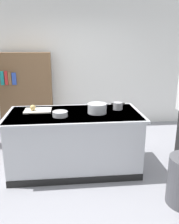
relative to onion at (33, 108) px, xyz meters
The scene contains 9 objects.
ground_plane 1.15m from the onion, 12.68° to the right, with size 10.00×10.00×0.00m, color gray.
back_wall 2.12m from the onion, 72.75° to the left, with size 6.40×0.12×3.00m, color white.
counter_island 0.80m from the onion, 12.72° to the right, with size 1.98×0.98×0.90m.
cutting_board 0.09m from the onion, 18.26° to the left, with size 0.40×0.28×0.02m, color silver.
onion is the anchor object (origin of this frame).
stock_pot 0.96m from the onion, 10.04° to the right, with size 0.34×0.28×0.14m.
sauce_pan 1.29m from the onion, ahead, with size 0.21×0.15×0.11m.
mixing_bowl 0.50m from the onion, 34.41° to the right, with size 0.21×0.21×0.07m, color #B7BABF.
bookshelf 1.70m from the onion, 101.99° to the left, with size 1.10×0.31×1.70m.
Camera 1 is at (-0.11, -3.34, 1.90)m, focal length 38.00 mm.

